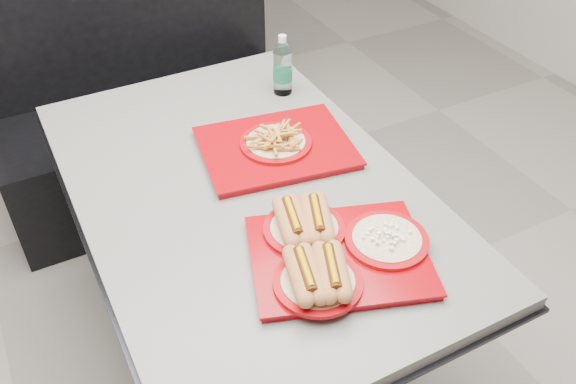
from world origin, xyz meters
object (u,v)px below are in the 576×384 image
booth_bench (146,108)px  diner_table (247,227)px  water_bottle (283,68)px  tray_near (332,250)px  tray_far (276,144)px

booth_bench → diner_table: bearing=-90.0°
diner_table → water_bottle: (0.33, 0.41, 0.26)m
booth_bench → tray_near: 1.51m
booth_bench → tray_near: size_ratio=2.63×
diner_table → booth_bench: booth_bench is taller
diner_table → tray_far: bearing=34.3°
diner_table → tray_near: bearing=-79.9°
tray_near → water_bottle: water_bottle is taller
tray_near → water_bottle: bearing=71.1°
tray_near → tray_far: tray_near is taller
booth_bench → water_bottle: bearing=-64.4°
diner_table → tray_near: tray_near is taller
diner_table → booth_bench: bearing=90.0°
booth_bench → tray_near: bearing=-87.4°
tray_far → water_bottle: 0.36m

